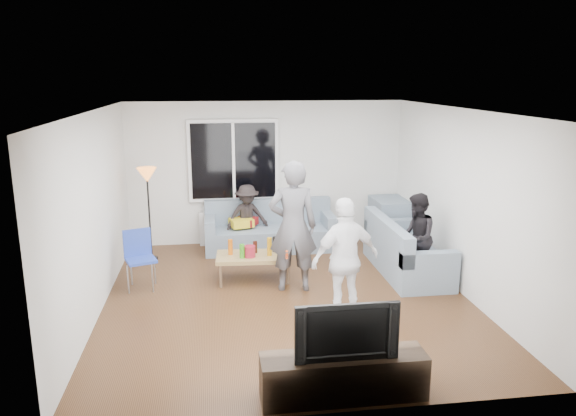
{
  "coord_description": "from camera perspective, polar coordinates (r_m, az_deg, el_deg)",
  "views": [
    {
      "loc": [
        -0.97,
        -7.14,
        3.04
      ],
      "look_at": [
        0.1,
        0.6,
        1.15
      ],
      "focal_mm": 34.27,
      "sensor_mm": 36.0,
      "label": 1
    }
  ],
  "objects": [
    {
      "name": "wall_back",
      "position": [
        10.11,
        -2.26,
        3.67
      ],
      "size": [
        5.0,
        0.04,
        2.6
      ],
      "primitive_type": "cube",
      "color": "silver",
      "rests_on": "ground"
    },
    {
      "name": "wall_front",
      "position": [
        4.8,
        4.38,
        -7.67
      ],
      "size": [
        5.0,
        0.04,
        2.6
      ],
      "primitive_type": "cube",
      "color": "silver",
      "rests_on": "ground"
    },
    {
      "name": "bottle_b",
      "position": [
        8.19,
        -4.79,
        -4.49
      ],
      "size": [
        0.08,
        0.08,
        0.21
      ],
      "primitive_type": "cylinder",
      "color": "#348E19",
      "rests_on": "coffee_table"
    },
    {
      "name": "window_glass",
      "position": [
        9.91,
        -5.67,
        4.88
      ],
      "size": [
        1.5,
        0.02,
        1.35
      ],
      "primitive_type": "cube",
      "color": "black",
      "rests_on": "window_frame"
    },
    {
      "name": "floor_lamp",
      "position": [
        9.45,
        -14.2,
        -0.66
      ],
      "size": [
        0.32,
        0.32,
        1.56
      ],
      "primitive_type": null,
      "color": "orange",
      "rests_on": "floor"
    },
    {
      "name": "wall_right",
      "position": [
        8.14,
        17.74,
        0.59
      ],
      "size": [
        0.04,
        5.5,
        2.6
      ],
      "primitive_type": "cube",
      "color": "silver",
      "rests_on": "ground"
    },
    {
      "name": "ceiling",
      "position": [
        7.22,
        -0.13,
        10.26
      ],
      "size": [
        5.0,
        5.5,
        0.04
      ],
      "primitive_type": "cube",
      "color": "white",
      "rests_on": "ground"
    },
    {
      "name": "floor",
      "position": [
        7.83,
        -0.12,
        -9.41
      ],
      "size": [
        5.0,
        5.5,
        0.04
      ],
      "primitive_type": "cube",
      "color": "#56351C",
      "rests_on": "ground"
    },
    {
      "name": "player_right",
      "position": [
        6.96,
        5.97,
        -5.3
      ],
      "size": [
        1.0,
        0.63,
        1.59
      ],
      "primitive_type": "imported",
      "rotation": [
        0.0,
        0.0,
        3.43
      ],
      "color": "white",
      "rests_on": "floor"
    },
    {
      "name": "player_left",
      "position": [
        7.82,
        0.51,
        -1.92
      ],
      "size": [
        0.73,
        0.52,
        1.9
      ],
      "primitive_type": "imported",
      "rotation": [
        0.0,
        0.0,
        3.04
      ],
      "color": "#525257",
      "rests_on": "floor"
    },
    {
      "name": "window_mullion",
      "position": [
        9.9,
        -5.66,
        4.87
      ],
      "size": [
        0.05,
        0.03,
        1.35
      ],
      "primitive_type": "cube",
      "color": "white",
      "rests_on": "window_frame"
    },
    {
      "name": "television",
      "position": [
        5.32,
        5.9,
        -12.28
      ],
      "size": [
        0.99,
        0.13,
        0.57
      ],
      "primitive_type": "imported",
      "color": "black",
      "rests_on": "tv_console"
    },
    {
      "name": "sofa_right_section",
      "position": [
        8.86,
        12.25,
        -3.89
      ],
      "size": [
        2.0,
        0.85,
        0.85
      ],
      "primitive_type": null,
      "rotation": [
        0.0,
        0.0,
        1.57
      ],
      "color": "slate",
      "rests_on": "floor"
    },
    {
      "name": "sofa_corner",
      "position": [
        10.32,
        11.15,
        -1.35
      ],
      "size": [
        0.85,
        0.85,
        0.85
      ],
      "primitive_type": "cube",
      "color": "slate",
      "rests_on": "floor"
    },
    {
      "name": "radiator",
      "position": [
        10.17,
        -5.5,
        -2.04
      ],
      "size": [
        1.3,
        0.12,
        0.62
      ],
      "primitive_type": "cube",
      "color": "silver",
      "rests_on": "floor"
    },
    {
      "name": "bottle_c",
      "position": [
        8.42,
        -3.43,
        -4.07
      ],
      "size": [
        0.07,
        0.07,
        0.18
      ],
      "primitive_type": "cylinder",
      "color": "black",
      "rests_on": "coffee_table"
    },
    {
      "name": "bottle_e",
      "position": [
        8.46,
        -1.4,
        -3.77
      ],
      "size": [
        0.07,
        0.07,
        0.23
      ],
      "primitive_type": "cylinder",
      "color": "black",
      "rests_on": "coffee_table"
    },
    {
      "name": "bottle_a",
      "position": [
        8.36,
        -6.0,
        -4.06
      ],
      "size": [
        0.07,
        0.07,
        0.23
      ],
      "primitive_type": "cylinder",
      "color": "#CC590C",
      "rests_on": "coffee_table"
    },
    {
      "name": "cushion_yellow",
      "position": [
        9.74,
        -4.87,
        -1.52
      ],
      "size": [
        0.45,
        0.41,
        0.14
      ],
      "primitive_type": "cube",
      "rotation": [
        0.0,
        0.0,
        0.28
      ],
      "color": "yellow",
      "rests_on": "sofa_back_section"
    },
    {
      "name": "wall_left",
      "position": [
        7.51,
        -19.55,
        -0.6
      ],
      "size": [
        0.04,
        5.5,
        2.6
      ],
      "primitive_type": "cube",
      "color": "silver",
      "rests_on": "ground"
    },
    {
      "name": "tv_console",
      "position": [
        5.56,
        5.76,
        -16.97
      ],
      "size": [
        1.6,
        0.4,
        0.44
      ],
      "primitive_type": "cube",
      "color": "#34251A",
      "rests_on": "floor"
    },
    {
      "name": "cushion_red",
      "position": [
        9.82,
        -4.38,
        -1.38
      ],
      "size": [
        0.46,
        0.44,
        0.13
      ],
      "primitive_type": "cube",
      "rotation": [
        0.0,
        0.0,
        -0.52
      ],
      "color": "maroon",
      "rests_on": "sofa_back_section"
    },
    {
      "name": "spectator_back",
      "position": [
        9.77,
        -4.26,
        -0.98
      ],
      "size": [
        0.84,
        0.59,
        1.18
      ],
      "primitive_type": "imported",
      "rotation": [
        0.0,
        0.0,
        0.21
      ],
      "color": "black",
      "rests_on": "floor"
    },
    {
      "name": "potted_plant",
      "position": [
        10.03,
        -4.17,
        0.63
      ],
      "size": [
        0.21,
        0.18,
        0.35
      ],
      "primitive_type": "imported",
      "rotation": [
        0.0,
        0.0,
        0.16
      ],
      "color": "#37692A",
      "rests_on": "radiator"
    },
    {
      "name": "vase",
      "position": [
        10.04,
        -6.91,
        0.06
      ],
      "size": [
        0.18,
        0.18,
        0.18
      ],
      "primitive_type": "imported",
      "rotation": [
        0.0,
        0.0,
        -0.07
      ],
      "color": "white",
      "rests_on": "radiator"
    },
    {
      "name": "window_frame",
      "position": [
        9.95,
        -5.68,
        4.91
      ],
      "size": [
        1.62,
        0.06,
        1.47
      ],
      "primitive_type": "cube",
      "color": "white",
      "rests_on": "wall_back"
    },
    {
      "name": "coffee_table",
      "position": [
        8.41,
        -3.64,
        -6.17
      ],
      "size": [
        1.13,
        0.67,
        0.4
      ],
      "primitive_type": "cube",
      "rotation": [
        0.0,
        0.0,
        -0.06
      ],
      "color": "#A3834F",
      "rests_on": "floor"
    },
    {
      "name": "spectator_right",
      "position": [
        8.47,
        13.17,
        -3.01
      ],
      "size": [
        0.66,
        0.76,
        1.34
      ],
      "primitive_type": "imported",
      "rotation": [
        0.0,
        0.0,
        -1.84
      ],
      "color": "black",
      "rests_on": "floor"
    },
    {
      "name": "pitcher",
      "position": [
        8.23,
        -3.99,
        -4.52
      ],
      "size": [
        0.17,
        0.17,
        0.17
      ],
      "primitive_type": "cylinder",
      "color": "maroon",
      "rests_on": "coffee_table"
    },
    {
      "name": "sofa_back_section",
      "position": [
        9.82,
        -1.89,
        -1.86
      ],
      "size": [
        2.3,
        0.85,
        0.85
      ],
      "primitive_type": null,
      "color": "slate",
      "rests_on": "floor"
    },
    {
      "name": "bottle_d",
      "position": [
        8.27,
        -1.94,
        -4.03
      ],
      "size": [
        0.07,
        0.07,
        0.28
      ],
      "primitive_type": "cylinder",
      "color": "orange",
      "rests_on": "coffee_table"
    },
    {
      "name": "side_chair",
      "position": [
        8.27,
        -15.02,
        -5.29
      ],
      "size": [
        0.51,
        0.51,
        0.86
      ],
      "primitive_type": null,
      "rotation": [
        0.0,
        0.0,
        0.34
      ],
      "color": "#2740A9",
      "rests_on": "floor"
    }
  ]
}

